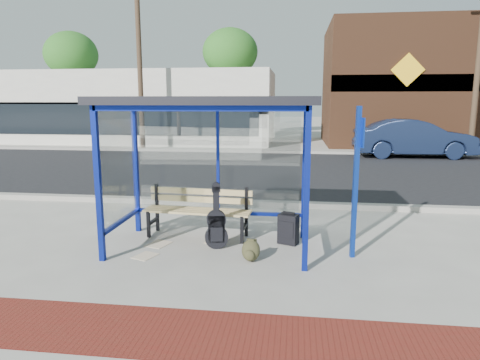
# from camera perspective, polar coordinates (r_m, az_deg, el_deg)

# --- Properties ---
(ground) EXTENTS (120.00, 120.00, 0.00)m
(ground) POSITION_cam_1_polar(r_m,az_deg,el_deg) (7.07, -3.95, -9.02)
(ground) COLOR #B2ADA0
(ground) RESTS_ON ground
(brick_paver_strip) EXTENTS (60.00, 1.00, 0.01)m
(brick_paver_strip) POSITION_cam_1_polar(r_m,az_deg,el_deg) (4.77, -10.41, -19.24)
(brick_paver_strip) COLOR maroon
(brick_paver_strip) RESTS_ON ground
(curb_near) EXTENTS (60.00, 0.25, 0.12)m
(curb_near) POSITION_cam_1_polar(r_m,az_deg,el_deg) (9.80, -0.64, -3.08)
(curb_near) COLOR gray
(curb_near) RESTS_ON ground
(street_asphalt) EXTENTS (60.00, 10.00, 0.00)m
(street_asphalt) POSITION_cam_1_polar(r_m,az_deg,el_deg) (14.78, 2.11, 1.31)
(street_asphalt) COLOR black
(street_asphalt) RESTS_ON ground
(curb_far) EXTENTS (60.00, 0.25, 0.12)m
(curb_far) POSITION_cam_1_polar(r_m,az_deg,el_deg) (19.81, 3.47, 3.80)
(curb_far) COLOR gray
(curb_far) RESTS_ON ground
(far_sidewalk) EXTENTS (60.00, 4.00, 0.01)m
(far_sidewalk) POSITION_cam_1_polar(r_m,az_deg,el_deg) (21.70, 3.82, 4.23)
(far_sidewalk) COLOR #B2ADA0
(far_sidewalk) RESTS_ON ground
(bus_shelter) EXTENTS (3.30, 1.80, 2.42)m
(bus_shelter) POSITION_cam_1_polar(r_m,az_deg,el_deg) (6.74, -4.05, 8.03)
(bus_shelter) COLOR navy
(bus_shelter) RESTS_ON ground
(storefront_white) EXTENTS (18.00, 6.04, 4.00)m
(storefront_white) POSITION_cam_1_polar(r_m,az_deg,el_deg) (26.60, -15.70, 9.32)
(storefront_white) COLOR silver
(storefront_white) RESTS_ON ground
(storefront_brown) EXTENTS (10.00, 7.08, 6.40)m
(storefront_brown) POSITION_cam_1_polar(r_m,az_deg,el_deg) (25.91, 22.76, 11.55)
(storefront_brown) COLOR #59331E
(storefront_brown) RESTS_ON ground
(tree_left) EXTENTS (3.60, 3.60, 7.03)m
(tree_left) POSITION_cam_1_polar(r_m,az_deg,el_deg) (32.54, -21.58, 15.23)
(tree_left) COLOR #4C3826
(tree_left) RESTS_ON ground
(tree_mid) EXTENTS (3.60, 3.60, 7.03)m
(tree_mid) POSITION_cam_1_polar(r_m,az_deg,el_deg) (29.02, -1.32, 16.60)
(tree_mid) COLOR #4C3826
(tree_mid) RESTS_ON ground
(utility_pole_west) EXTENTS (1.60, 0.24, 8.00)m
(utility_pole_west) POSITION_cam_1_polar(r_m,az_deg,el_deg) (21.31, -13.24, 14.92)
(utility_pole_west) COLOR #4C3826
(utility_pole_west) RESTS_ON ground
(utility_pole_east) EXTENTS (1.60, 0.24, 8.00)m
(utility_pole_east) POSITION_cam_1_polar(r_m,az_deg,el_deg) (21.43, 29.24, 13.87)
(utility_pole_east) COLOR #4C3826
(utility_pole_east) RESTS_ON ground
(bench) EXTENTS (1.90, 0.59, 0.89)m
(bench) POSITION_cam_1_polar(r_m,az_deg,el_deg) (7.57, -5.56, -3.76)
(bench) COLOR black
(bench) RESTS_ON ground
(guitar_bag) EXTENTS (0.39, 0.19, 1.03)m
(guitar_bag) POSITION_cam_1_polar(r_m,az_deg,el_deg) (6.93, -3.17, -6.13)
(guitar_bag) COLOR black
(guitar_bag) RESTS_ON ground
(suitcase) EXTENTS (0.37, 0.30, 0.56)m
(suitcase) POSITION_cam_1_polar(r_m,az_deg,el_deg) (7.21, 6.45, -6.52)
(suitcase) COLOR black
(suitcase) RESTS_ON ground
(backpack) EXTENTS (0.30, 0.28, 0.33)m
(backpack) POSITION_cam_1_polar(r_m,az_deg,el_deg) (6.45, 1.43, -9.44)
(backpack) COLOR #302F1A
(backpack) RESTS_ON ground
(sign_post) EXTENTS (0.11, 0.29, 2.29)m
(sign_post) POSITION_cam_1_polar(r_m,az_deg,el_deg) (6.57, 15.27, 0.74)
(sign_post) COLOR #0E319B
(sign_post) RESTS_ON ground
(newspaper_a) EXTENTS (0.42, 0.47, 0.01)m
(newspaper_a) POSITION_cam_1_polar(r_m,az_deg,el_deg) (7.35, -10.79, -8.39)
(newspaper_a) COLOR white
(newspaper_a) RESTS_ON ground
(newspaper_b) EXTENTS (0.39, 0.43, 0.01)m
(newspaper_b) POSITION_cam_1_polar(r_m,az_deg,el_deg) (6.85, -12.50, -9.86)
(newspaper_b) COLOR white
(newspaper_b) RESTS_ON ground
(newspaper_c) EXTENTS (0.39, 0.42, 0.01)m
(newspaper_c) POSITION_cam_1_polar(r_m,az_deg,el_deg) (7.35, -3.30, -8.22)
(newspaper_c) COLOR white
(newspaper_c) RESTS_ON ground
(parked_car) EXTENTS (4.95, 1.90, 1.61)m
(parked_car) POSITION_cam_1_polar(r_m,az_deg,el_deg) (19.59, 22.18, 5.16)
(parked_car) COLOR #172341
(parked_car) RESTS_ON ground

